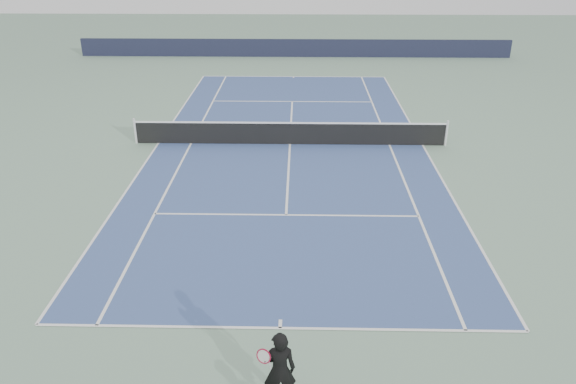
{
  "coord_description": "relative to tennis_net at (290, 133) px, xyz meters",
  "views": [
    {
      "loc": [
        0.39,
        -21.9,
        8.03
      ],
      "look_at": [
        0.07,
        -7.04,
        1.1
      ],
      "focal_mm": 35.0,
      "sensor_mm": 36.0,
      "label": 1
    }
  ],
  "objects": [
    {
      "name": "tennis_player",
      "position": [
        0.07,
        -14.08,
        0.32
      ],
      "size": [
        0.78,
        0.51,
        1.65
      ],
      "color": "black",
      "rests_on": "ground"
    },
    {
      "name": "ground",
      "position": [
        0.0,
        0.0,
        -0.5
      ],
      "size": [
        80.0,
        80.0,
        0.0
      ],
      "primitive_type": "plane",
      "color": "gray"
    },
    {
      "name": "court_surface",
      "position": [
        0.0,
        0.0,
        -0.5
      ],
      "size": [
        10.97,
        23.77,
        0.01
      ],
      "primitive_type": "cube",
      "color": "#364D81",
      "rests_on": "ground"
    },
    {
      "name": "windscreen_far",
      "position": [
        0.0,
        17.88,
        0.1
      ],
      "size": [
        30.0,
        0.25,
        1.2
      ],
      "primitive_type": "cube",
      "color": "black",
      "rests_on": "ground"
    },
    {
      "name": "tennis_net",
      "position": [
        0.0,
        0.0,
        0.0
      ],
      "size": [
        12.9,
        0.1,
        1.07
      ],
      "color": "silver",
      "rests_on": "ground"
    }
  ]
}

